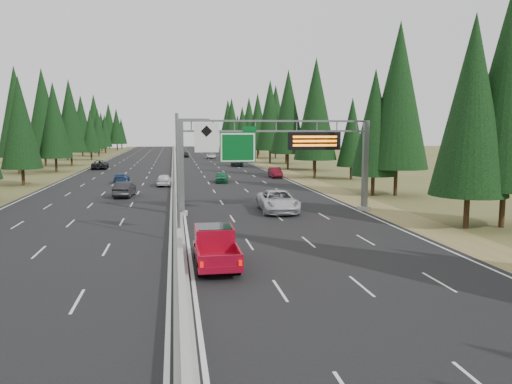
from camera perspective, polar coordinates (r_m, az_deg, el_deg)
The scene contains 19 objects.
road at distance 86.45m, azimuth -9.19°, elevation 2.36°, with size 32.00×260.00×0.08m, color black.
shoulder_right at distance 88.31m, azimuth 2.45°, elevation 2.54°, with size 3.60×260.00×0.06m, color olive.
shoulder_left at distance 88.22m, azimuth -20.83°, elevation 2.08°, with size 3.60×260.00×0.06m, color brown.
median_barrier at distance 86.42m, azimuth -9.19°, elevation 2.61°, with size 0.70×260.00×0.85m.
sign_gantry at distance 42.09m, azimuth 3.20°, elevation 4.66°, with size 16.75×0.98×7.80m.
hov_sign_pole at distance 31.23m, azimuth -7.87°, elevation 2.76°, with size 2.80×0.50×8.00m.
tree_row_right at distance 86.48m, azimuth 5.53°, elevation 8.70°, with size 12.13×239.76×18.71m.
tree_row_left at distance 82.96m, azimuth -25.14°, elevation 7.82°, with size 11.93×240.12×18.86m.
silver_minivan at distance 42.77m, azimuth 2.50°, elevation -1.05°, with size 3.03×6.56×1.82m, color silver.
red_pickup at distance 26.35m, azimuth -4.71°, elevation -5.90°, with size 2.09×5.87×1.91m.
car_ahead_green at distance 67.03m, azimuth -3.96°, elevation 1.72°, with size 1.66×4.11×1.40m, color #17653B.
car_ahead_dkred at distance 73.65m, azimuth 2.21°, elevation 2.24°, with size 1.55×4.44×1.46m, color #5C0D19.
car_ahead_dkgrey at distance 97.00m, azimuth -2.21°, elevation 3.47°, with size 2.31×5.69×1.65m, color black.
car_ahead_white at distance 123.12m, azimuth -5.14°, elevation 4.15°, with size 2.28×4.94×1.37m, color silver.
car_ahead_far at distance 129.49m, azimuth -8.06°, elevation 4.27°, with size 1.67×4.15×1.42m, color black.
car_onc_near at distance 54.17m, azimuth -14.79°, elevation 0.32°, with size 1.69×4.84×1.59m, color black.
car_onc_blue at distance 68.20m, azimuth -15.11°, elevation 1.53°, with size 1.80×4.43×1.29m, color navy.
car_onc_white at distance 63.67m, azimuth -10.46°, elevation 1.38°, with size 1.77×4.40×1.50m, color silver.
car_onc_far at distance 93.82m, azimuth -17.39°, elevation 3.00°, with size 2.62×5.68×1.58m, color black.
Camera 1 is at (-0.22, -6.17, 7.06)m, focal length 35.00 mm.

